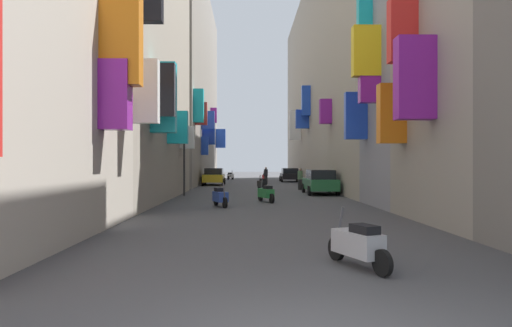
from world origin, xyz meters
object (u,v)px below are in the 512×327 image
(scooter_silver, at_px, (358,244))
(scooter_red, at_px, (264,177))
(scooter_blue, at_px, (220,197))
(traffic_light_near_corner, at_px, (184,144))
(scooter_white, at_px, (231,176))
(parked_car_green, at_px, (320,182))
(parked_car_black, at_px, (290,175))
(scooter_green, at_px, (266,193))
(pedestrian_crossing, at_px, (300,179))
(pedestrian_near_left, at_px, (266,176))
(parked_car_yellow, at_px, (214,176))
(scooter_black, at_px, (262,184))

(scooter_silver, relative_size, scooter_red, 0.96)
(scooter_blue, xyz_separation_m, traffic_light_near_corner, (-2.63, 7.25, 2.68))
(scooter_silver, bearing_deg, scooter_red, 90.23)
(scooter_white, xyz_separation_m, scooter_red, (3.90, -5.10, -0.00))
(scooter_silver, xyz_separation_m, scooter_red, (-0.17, 41.72, -0.00))
(parked_car_green, xyz_separation_m, parked_car_black, (-0.10, 19.80, -0.05))
(scooter_blue, bearing_deg, scooter_green, 47.67)
(pedestrian_crossing, xyz_separation_m, traffic_light_near_corner, (-7.82, -5.89, 2.34))
(pedestrian_crossing, bearing_deg, scooter_blue, -111.56)
(scooter_green, height_order, pedestrian_near_left, pedestrian_near_left)
(scooter_silver, height_order, scooter_white, same)
(parked_car_black, relative_size, parked_car_yellow, 1.02)
(parked_car_yellow, height_order, scooter_white, parked_car_yellow)
(parked_car_green, bearing_deg, pedestrian_crossing, 98.80)
(scooter_black, bearing_deg, pedestrian_crossing, 5.31)
(pedestrian_crossing, relative_size, traffic_light_near_corner, 0.35)
(scooter_green, height_order, traffic_light_near_corner, traffic_light_near_corner)
(pedestrian_near_left, bearing_deg, scooter_red, 89.05)
(parked_car_green, xyz_separation_m, parked_car_yellow, (-7.72, 12.62, -0.02))
(scooter_green, bearing_deg, traffic_light_near_corner, 134.90)
(parked_car_black, distance_m, traffic_light_near_corner, 22.74)
(traffic_light_near_corner, bearing_deg, parked_car_yellow, 86.55)
(scooter_green, bearing_deg, scooter_silver, -85.62)
(parked_car_black, bearing_deg, scooter_blue, -101.67)
(scooter_black, relative_size, pedestrian_near_left, 1.09)
(parked_car_black, distance_m, pedestrian_near_left, 5.66)
(scooter_silver, relative_size, scooter_blue, 1.06)
(scooter_blue, bearing_deg, parked_car_black, 78.33)
(parked_car_black, xyz_separation_m, scooter_white, (-6.57, 6.27, -0.30))
(parked_car_yellow, bearing_deg, pedestrian_near_left, 24.84)
(scooter_silver, distance_m, scooter_blue, 12.76)
(pedestrian_crossing, bearing_deg, scooter_white, 105.54)
(parked_car_yellow, xyz_separation_m, scooter_black, (4.13, -8.16, -0.33))
(scooter_white, distance_m, traffic_light_near_corner, 27.44)
(traffic_light_near_corner, bearing_deg, parked_car_green, 7.80)
(parked_car_green, relative_size, pedestrian_near_left, 2.76)
(scooter_black, height_order, scooter_red, same)
(parked_car_yellow, height_order, pedestrian_crossing, pedestrian_crossing)
(pedestrian_near_left, height_order, traffic_light_near_corner, traffic_light_near_corner)
(scooter_white, bearing_deg, scooter_green, -84.76)
(parked_car_black, height_order, scooter_green, parked_car_black)
(scooter_black, bearing_deg, scooter_green, -90.78)
(scooter_red, bearing_deg, scooter_black, -92.85)
(scooter_green, bearing_deg, pedestrian_crossing, 74.40)
(scooter_red, height_order, pedestrian_crossing, pedestrian_crossing)
(scooter_black, distance_m, scooter_green, 10.47)
(parked_car_black, bearing_deg, scooter_red, 156.20)
(scooter_red, bearing_deg, scooter_blue, -96.14)
(parked_car_green, xyz_separation_m, scooter_blue, (-5.93, -8.42, -0.35))
(parked_car_green, height_order, scooter_green, parked_car_green)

